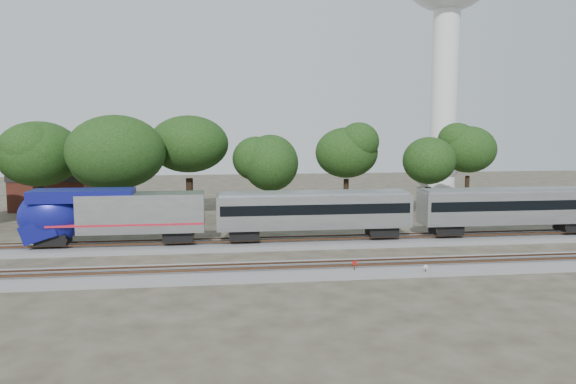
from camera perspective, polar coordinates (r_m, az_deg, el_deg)
The scene contains 15 objects.
ground at distance 47.73m, azimuth 0.66°, elevation -6.96°, with size 160.00×160.00×0.00m, color #383328.
track_far at distance 53.48m, azimuth -0.22°, elevation -5.20°, with size 160.00×5.00×0.73m.
track_near at distance 43.84m, azimuth 1.39°, elevation -7.96°, with size 160.00×5.00×0.73m.
switch_stand_red at distance 43.30m, azimuth 6.77°, elevation -7.48°, with size 0.36×0.07×1.14m.
switch_stand_white at distance 43.78m, azimuth 13.81°, elevation -7.64°, with size 0.30×0.09×0.95m.
switch_lever at distance 43.64m, azimuth 11.06°, elevation -8.23°, with size 0.50×0.30×0.30m, color #512D19.
water_tower at distance 98.67m, azimuth 15.91°, elevation 18.29°, with size 15.21×15.21×42.11m.
brick_building at distance 81.28m, azimuth -22.49°, elevation 0.09°, with size 10.88×8.26×4.87m.
tree_1 at distance 70.37m, azimuth -23.97°, elevation 3.54°, with size 8.13×8.13×11.46m.
tree_2 at distance 64.26m, azimuth -17.10°, elevation 3.87°, with size 8.48×8.48×11.96m.
tree_3 at distance 68.77m, azimuth -10.06°, elevation 4.80°, with size 9.14×9.14×12.88m.
tree_4 at distance 66.25m, azimuth -1.78°, elevation 2.94°, with size 6.94×6.94×9.78m.
tree_5 at distance 74.81m, azimuth 5.97°, elevation 3.98°, with size 7.72×7.72×10.89m.
tree_6 at distance 69.95m, azimuth 14.12°, elevation 3.09°, with size 7.11×7.11×10.02m.
tree_7 at distance 81.10m, azimuth 17.86°, elevation 4.12°, with size 8.01×8.01×11.30m.
Camera 1 is at (-6.35, -45.86, 11.58)m, focal length 35.00 mm.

